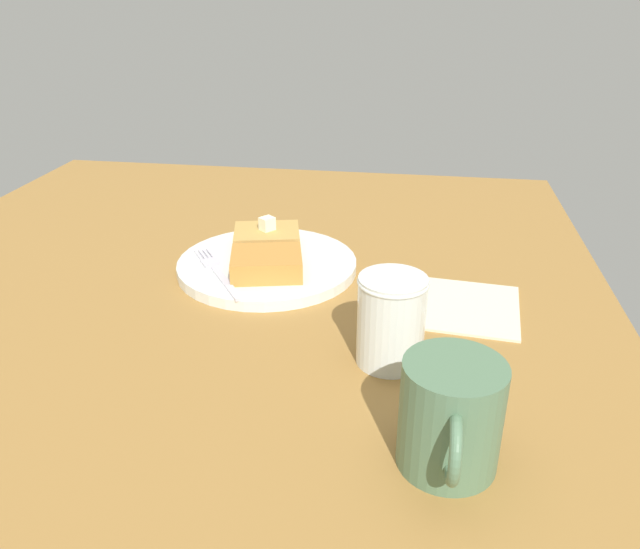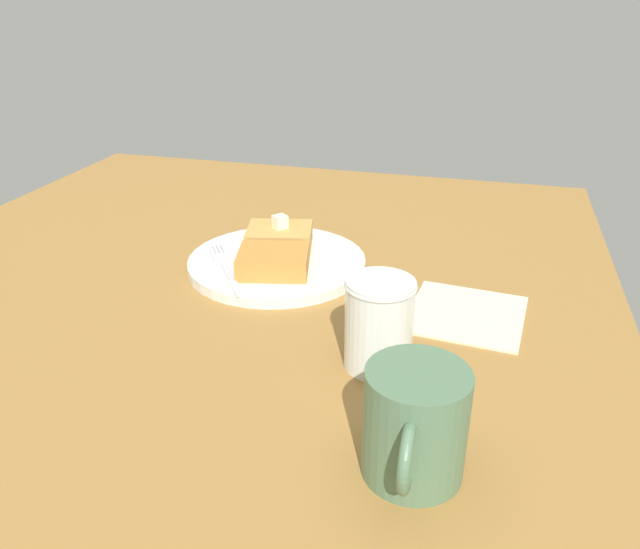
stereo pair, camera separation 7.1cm
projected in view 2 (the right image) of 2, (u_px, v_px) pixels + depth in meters
The scene contains 9 objects.
table_surface at pixel (241, 276), 84.81cm from camera, with size 97.71×97.71×2.94cm, color olive.
plate at pixel (277, 262), 83.46cm from camera, with size 23.69×23.69×1.38cm.
toast_slice_left at pixel (280, 237), 86.29cm from camera, with size 7.34×8.81×2.73cm, color tan.
toast_slice_middle at pixel (273, 261), 78.95cm from camera, with size 7.34×8.81×2.73cm, color #BD7D35.
butter_pat_primary at pixel (280, 222), 85.32cm from camera, with size 1.79×1.61×1.79cm, color #F5F1C8.
fork at pixel (225, 265), 80.68cm from camera, with size 14.04×10.19×0.36cm.
syrup_jar at pixel (379, 328), 60.94cm from camera, with size 6.98×6.98×9.36cm.
napkin at pixel (466, 314), 71.87cm from camera, with size 13.26×12.76×0.30cm, color beige.
coffee_mug at pixel (415, 424), 47.21cm from camera, with size 10.99×8.01×9.20cm.
Camera 2 is at (70.98, 30.46, 38.15)cm, focal length 35.00 mm.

